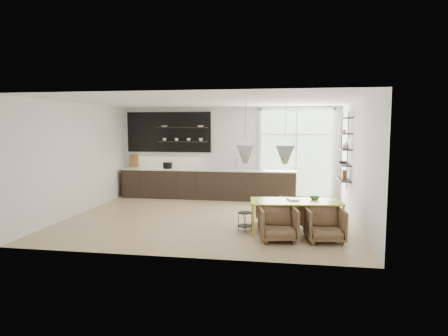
% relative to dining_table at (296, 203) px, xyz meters
% --- Properties ---
extents(room, '(7.02, 6.01, 2.91)m').
position_rel_dining_table_xyz_m(room, '(-1.52, 2.12, 0.81)').
color(room, tan).
rests_on(room, ground).
extents(kitchen_run, '(5.54, 0.69, 2.75)m').
position_rel_dining_table_xyz_m(kitchen_run, '(-2.80, 3.71, -0.06)').
color(kitchen_run, black).
rests_on(kitchen_run, ground).
extents(right_shelving, '(0.26, 1.22, 1.90)m').
position_rel_dining_table_xyz_m(right_shelving, '(1.26, 2.19, 1.00)').
color(right_shelving, black).
rests_on(right_shelving, ground).
extents(dining_table, '(2.01, 1.08, 0.70)m').
position_rel_dining_table_xyz_m(dining_table, '(0.00, 0.00, 0.00)').
color(dining_table, gold).
rests_on(dining_table, ground).
extents(armchair_back_left, '(0.88, 0.89, 0.61)m').
position_rel_dining_table_xyz_m(armchair_back_left, '(-0.51, 0.77, -0.35)').
color(armchair_back_left, brown).
rests_on(armchair_back_left, ground).
extents(armchair_back_right, '(0.93, 0.94, 0.65)m').
position_rel_dining_table_xyz_m(armchair_back_right, '(0.35, 0.66, -0.33)').
color(armchair_back_right, brown).
rests_on(armchair_back_right, ground).
extents(armchair_front_left, '(0.86, 0.88, 0.68)m').
position_rel_dining_table_xyz_m(armchair_front_left, '(-0.35, -0.65, -0.31)').
color(armchair_front_left, brown).
rests_on(armchair_front_left, ground).
extents(armchair_front_right, '(0.81, 0.83, 0.68)m').
position_rel_dining_table_xyz_m(armchair_front_right, '(0.57, -0.56, -0.32)').
color(armchair_front_right, brown).
rests_on(armchair_front_right, ground).
extents(wire_stool, '(0.33, 0.33, 0.42)m').
position_rel_dining_table_xyz_m(wire_stool, '(-1.09, -0.03, -0.38)').
color(wire_stool, black).
rests_on(wire_stool, ground).
extents(table_book, '(0.31, 0.37, 0.03)m').
position_rel_dining_table_xyz_m(table_book, '(-0.17, 0.05, 0.06)').
color(table_book, white).
rests_on(table_book, dining_table).
extents(table_bowl, '(0.22, 0.22, 0.07)m').
position_rel_dining_table_xyz_m(table_bowl, '(0.40, 0.22, 0.08)').
color(table_bowl, '#41714A').
rests_on(table_bowl, dining_table).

